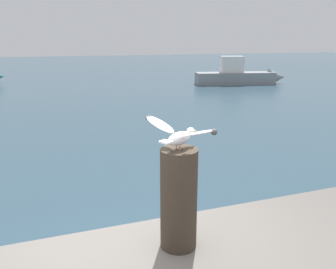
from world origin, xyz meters
TOP-DOWN VIEW (x-y plane):
  - mooring_post at (0.42, -0.47)m, footprint 0.29×0.29m
  - seagull at (0.42, -0.46)m, footprint 0.41×0.64m
  - boat_grey at (11.49, 16.69)m, footprint 5.99×2.37m

SIDE VIEW (x-z plane):
  - boat_grey at x=11.49m, z-range -0.43..1.47m
  - mooring_post at x=0.42m, z-range 1.18..2.00m
  - seagull at x=0.42m, z-range 2.01..2.23m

